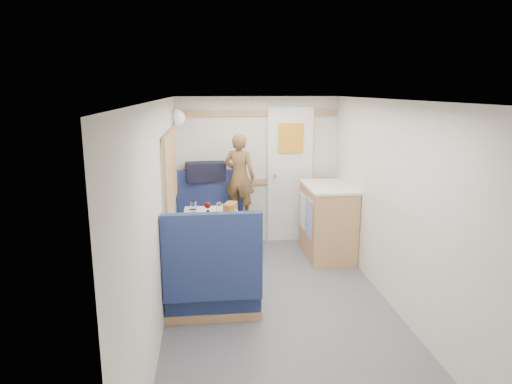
{
  "coord_description": "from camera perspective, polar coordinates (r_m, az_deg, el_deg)",
  "views": [
    {
      "loc": [
        -0.67,
        -3.89,
        2.09
      ],
      "look_at": [
        -0.16,
        0.9,
        1.01
      ],
      "focal_mm": 32.0,
      "sensor_mm": 36.0,
      "label": 1
    }
  ],
  "objects": [
    {
      "name": "wall_back",
      "position": [
        6.27,
        0.16,
        2.69
      ],
      "size": [
        2.2,
        0.02,
        2.0
      ],
      "primitive_type": "cube",
      "color": "silver",
      "rests_on": "floor"
    },
    {
      "name": "dome_light",
      "position": [
        5.76,
        -9.87,
        9.13
      ],
      "size": [
        0.2,
        0.2,
        0.2
      ],
      "primitive_type": "sphere",
      "color": "white",
      "rests_on": "wall_left"
    },
    {
      "name": "beer_glass",
      "position": [
        5.13,
        -3.14,
        -2.23
      ],
      "size": [
        0.06,
        0.06,
        0.1
      ],
      "primitive_type": "cylinder",
      "color": "brown",
      "rests_on": "dinette_table"
    },
    {
      "name": "wall_right",
      "position": [
        4.41,
        17.83,
        -2.26
      ],
      "size": [
        0.02,
        4.5,
        2.0
      ],
      "primitive_type": "cube",
      "color": "silver",
      "rests_on": "floor"
    },
    {
      "name": "dinette_table",
      "position": [
        5.12,
        -5.6,
        -4.69
      ],
      "size": [
        0.62,
        0.92,
        0.72
      ],
      "color": "white",
      "rests_on": "floor"
    },
    {
      "name": "tumbler_mid",
      "position": [
        5.32,
        -7.81,
        -1.72
      ],
      "size": [
        0.07,
        0.07,
        0.11
      ],
      "primitive_type": "cylinder",
      "color": "silver",
      "rests_on": "dinette_table"
    },
    {
      "name": "salt_grinder",
      "position": [
        5.01,
        -5.18,
        -2.72
      ],
      "size": [
        0.03,
        0.03,
        0.08
      ],
      "primitive_type": "cylinder",
      "color": "white",
      "rests_on": "dinette_table"
    },
    {
      "name": "wall_left",
      "position": [
        4.06,
        -11.95,
        -3.18
      ],
      "size": [
        0.02,
        4.5,
        2.0
      ],
      "primitive_type": "cube",
      "color": "silver",
      "rests_on": "floor"
    },
    {
      "name": "tumbler_right",
      "position": [
        5.17,
        -4.61,
        -2.01
      ],
      "size": [
        0.08,
        0.08,
        0.12
      ],
      "primitive_type": "cylinder",
      "color": "white",
      "rests_on": "dinette_table"
    },
    {
      "name": "person",
      "position": [
        5.84,
        -2.08,
        1.96
      ],
      "size": [
        0.47,
        0.4,
        1.11
      ],
      "primitive_type": "imported",
      "rotation": [
        0.0,
        0.0,
        2.74
      ],
      "color": "brown",
      "rests_on": "bench_far"
    },
    {
      "name": "oak_trim_high",
      "position": [
        6.16,
        0.18,
        9.82
      ],
      "size": [
        2.15,
        0.02,
        0.08
      ],
      "primitive_type": "cube",
      "color": "#AC774E",
      "rests_on": "wall_back"
    },
    {
      "name": "wine_glass",
      "position": [
        5.03,
        -6.08,
        -1.73
      ],
      "size": [
        0.08,
        0.08,
        0.17
      ],
      "color": "white",
      "rests_on": "dinette_table"
    },
    {
      "name": "ledge",
      "position": [
        6.13,
        -5.77,
        1.25
      ],
      "size": [
        0.9,
        0.14,
        0.04
      ],
      "primitive_type": "cube",
      "color": "#AC774E",
      "rests_on": "bench_far"
    },
    {
      "name": "bread_loaf",
      "position": [
        5.27,
        -3.22,
        -1.87
      ],
      "size": [
        0.18,
        0.25,
        0.09
      ],
      "primitive_type": "cube",
      "rotation": [
        0.0,
        0.0,
        -0.3
      ],
      "color": "brown",
      "rests_on": "dinette_table"
    },
    {
      "name": "duffel_bag",
      "position": [
        6.1,
        -6.31,
        2.56
      ],
      "size": [
        0.54,
        0.31,
        0.25
      ],
      "primitive_type": "cube",
      "rotation": [
        0.0,
        0.0,
        0.13
      ],
      "color": "black",
      "rests_on": "ledge"
    },
    {
      "name": "cheese_block",
      "position": [
        4.75,
        -5.15,
        -3.7
      ],
      "size": [
        0.1,
        0.06,
        0.03
      ],
      "primitive_type": "cube",
      "rotation": [
        0.0,
        0.0,
        0.07
      ],
      "color": "#DCD07F",
      "rests_on": "tray"
    },
    {
      "name": "side_window",
      "position": [
        4.97,
        -10.73,
        2.75
      ],
      "size": [
        0.04,
        1.3,
        0.72
      ],
      "primitive_type": "cube",
      "color": "#A2AF94",
      "rests_on": "wall_left"
    },
    {
      "name": "bench_far",
      "position": [
        6.02,
        -5.63,
        -4.65
      ],
      "size": [
        0.9,
        0.59,
        1.05
      ],
      "color": "navy",
      "rests_on": "floor"
    },
    {
      "name": "rear_door",
      "position": [
        6.3,
        4.26,
        2.46
      ],
      "size": [
        0.62,
        0.12,
        1.86
      ],
      "color": "white",
      "rests_on": "wall_back"
    },
    {
      "name": "galley_counter",
      "position": [
        5.87,
        8.88,
        -3.53
      ],
      "size": [
        0.57,
        0.92,
        0.92
      ],
      "color": "#AC774E",
      "rests_on": "floor"
    },
    {
      "name": "orange_fruit",
      "position": [
        4.98,
        -4.89,
        -2.7
      ],
      "size": [
        0.07,
        0.07,
        0.07
      ],
      "primitive_type": "sphere",
      "color": "#D36D09",
      "rests_on": "tray"
    },
    {
      "name": "tumbler_left",
      "position": [
        4.92,
        -7.89,
        -2.85
      ],
      "size": [
        0.08,
        0.08,
        0.12
      ],
      "primitive_type": "cylinder",
      "color": "white",
      "rests_on": "dinette_table"
    },
    {
      "name": "ceiling",
      "position": [
        3.94,
        3.77,
        11.35
      ],
      "size": [
        4.5,
        4.5,
        0.0
      ],
      "primitive_type": "plane",
      "rotation": [
        3.14,
        0.0,
        0.0
      ],
      "color": "silver",
      "rests_on": "wall_back"
    },
    {
      "name": "pepper_grinder",
      "position": [
        4.96,
        -6.01,
        -2.82
      ],
      "size": [
        0.04,
        0.04,
        0.1
      ],
      "primitive_type": "cylinder",
      "color": "black",
      "rests_on": "dinette_table"
    },
    {
      "name": "oak_trim_low",
      "position": [
        6.28,
        0.18,
        1.31
      ],
      "size": [
        2.15,
        0.02,
        0.08
      ],
      "primitive_type": "cube",
      "color": "#AC774E",
      "rests_on": "wall_back"
    },
    {
      "name": "tray",
      "position": [
        4.98,
        -4.92,
        -3.24
      ],
      "size": [
        0.29,
        0.35,
        0.02
      ],
      "primitive_type": "cube",
      "rotation": [
        0.0,
        0.0,
        0.18
      ],
      "color": "white",
      "rests_on": "dinette_table"
    },
    {
      "name": "bench_near",
      "position": [
        4.4,
        -5.4,
        -11.36
      ],
      "size": [
        0.9,
        0.59,
        1.05
      ],
      "color": "navy",
      "rests_on": "floor"
    },
    {
      "name": "floor",
      "position": [
        4.46,
        3.38,
        -15.26
      ],
      "size": [
        4.5,
        4.5,
        0.0
      ],
      "primitive_type": "plane",
      "color": "#515156",
      "rests_on": "ground"
    }
  ]
}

